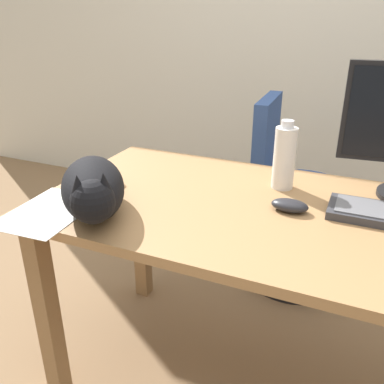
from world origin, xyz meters
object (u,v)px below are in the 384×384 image
object	(u,v)px
computer_mouse	(290,205)
water_bottle	(283,157)
cat	(93,188)
office_chair	(289,206)

from	to	relation	value
computer_mouse	water_bottle	distance (m)	0.20
computer_mouse	water_bottle	size ratio (longest dim) A/B	0.48
cat	office_chair	bearing A→B (deg)	67.43
water_bottle	cat	bearing A→B (deg)	-137.71
cat	computer_mouse	distance (m)	0.58
office_chair	water_bottle	distance (m)	0.71
office_chair	water_bottle	xyz separation A→B (m)	(0.05, -0.55, 0.44)
computer_mouse	cat	bearing A→B (deg)	-154.80
cat	water_bottle	bearing A→B (deg)	42.29
office_chair	cat	bearing A→B (deg)	-112.57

